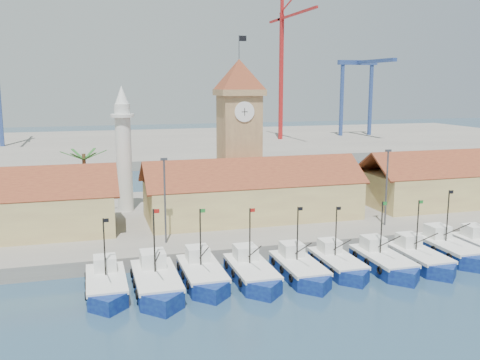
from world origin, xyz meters
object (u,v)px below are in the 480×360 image
object	(u,v)px
minaret	(124,149)
clock_tower	(239,130)
boat_0	(106,287)
boat_5	(339,265)

from	to	relation	value
minaret	clock_tower	bearing A→B (deg)	-7.61
boat_0	clock_tower	size ratio (longest dim) A/B	0.41
boat_5	clock_tower	bearing A→B (deg)	98.35
clock_tower	boat_5	bearing A→B (deg)	-81.65
boat_0	minaret	xyz separation A→B (m)	(3.48, 25.01, 9.01)
clock_tower	minaret	world-z (taller)	clock_tower
boat_5	boat_0	bearing A→B (deg)	179.13
minaret	boat_0	bearing A→B (deg)	-97.92
boat_5	clock_tower	distance (m)	26.14
boat_5	minaret	distance (m)	32.60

